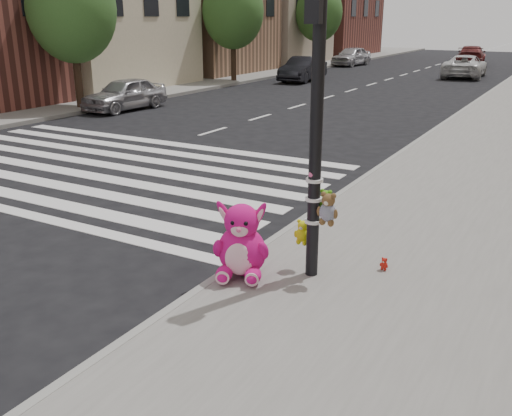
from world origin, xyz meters
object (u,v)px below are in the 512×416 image
Objects in this scene: pink_bunny at (241,245)px; car_white_near at (465,66)px; signal_pole at (317,151)px; car_dark_far at (303,69)px; red_teddy at (384,264)px; car_silver_far at (125,94)px.

car_white_near is at bearing 73.04° from pink_bunny.
signal_pole is at bearing 93.17° from car_white_near.
signal_pole is 1.00× the size of car_dark_far.
car_white_near is at bearing 97.02° from signal_pole.
car_dark_far reaches higher than pink_bunny.
car_silver_far reaches higher than red_teddy.
signal_pole reaches higher than pink_bunny.
signal_pole is 1.87m from red_teddy.
car_silver_far is 12.70m from car_dark_far.
signal_pole is 25.25m from car_dark_far.
signal_pole is 1.57m from pink_bunny.
signal_pole is 29.53m from car_white_near.
car_silver_far is at bearing 140.83° from signal_pole.
car_dark_far reaches higher than red_teddy.
car_silver_far is at bearing -99.90° from car_dark_far.
car_white_near is (-2.79, 29.78, 0.08)m from pink_bunny.
car_white_near is (-4.38, 28.69, 0.42)m from red_teddy.
pink_bunny is 29.91m from car_white_near.
car_white_near is (-3.60, 29.28, -1.17)m from signal_pole.
signal_pole reaches higher than car_dark_far.
car_silver_far is at bearing 115.24° from pink_bunny.
red_teddy is (1.59, 1.09, -0.33)m from pink_bunny.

